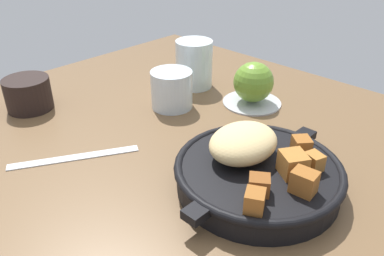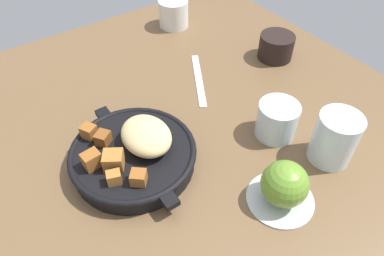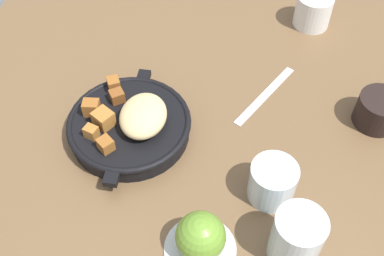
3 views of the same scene
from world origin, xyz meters
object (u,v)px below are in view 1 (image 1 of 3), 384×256
Objects in this scene: butter_knife at (75,157)px; water_glass_short at (172,89)px; red_apple at (253,82)px; water_glass_tall at (194,64)px; coffee_mug_dark at (28,94)px; cast_iron_skillet at (257,170)px.

water_glass_short reaches higher than butter_knife.
red_apple is 0.78× the size of water_glass_tall.
red_apple is 0.91× the size of coffee_mug_dark.
water_glass_short reaches higher than coffee_mug_dark.
red_apple is 14.11cm from water_glass_tall.
water_glass_short is at bearing -159.10° from water_glass_tall.
water_glass_tall reaches higher than coffee_mug_dark.
water_glass_short is at bearing 35.23° from butter_knife.
red_apple is at bearing 37.52° from cast_iron_skillet.
cast_iron_skillet is 3.44× the size of water_glass_short.
cast_iron_skillet is 27.65cm from butter_knife.
water_glass_tall is at bearing 20.90° from water_glass_short.
cast_iron_skillet is 45.99cm from coffee_mug_dark.
water_glass_tall is at bearing 40.19° from butter_knife.
water_glass_tall reaches higher than butter_knife.
water_glass_short is 26.85cm from coffee_mug_dark.
coffee_mug_dark is 0.86× the size of water_glass_tall.
water_glass_short is at bearing 71.06° from cast_iron_skillet.
water_glass_short is (8.95, 26.09, 0.80)cm from cast_iron_skillet.
coffee_mug_dark is 32.93cm from water_glass_tall.
red_apple is at bearing 16.70° from butter_knife.
coffee_mug_dark reaches higher than butter_knife.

